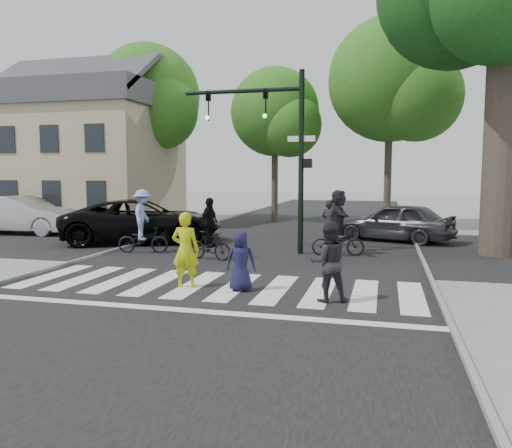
{
  "coord_description": "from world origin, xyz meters",
  "views": [
    {
      "loc": [
        3.88,
        -10.07,
        2.67
      ],
      "look_at": [
        0.5,
        3.0,
        1.3
      ],
      "focal_mm": 35.0,
      "sensor_mm": 36.0,
      "label": 1
    }
  ],
  "objects_px": {
    "pedestrian_woman": "(186,250)",
    "car_suv": "(143,221)",
    "pedestrian_child": "(241,261)",
    "traffic_signal": "(276,136)",
    "cyclist_right": "(338,226)",
    "cyclist_mid": "(209,234)",
    "car_silver": "(23,215)",
    "cyclist_left": "(143,226)",
    "pedestrian_adult": "(329,262)",
    "car_grey": "(395,222)"
  },
  "relations": [
    {
      "from": "pedestrian_woman",
      "to": "pedestrian_adult",
      "type": "relative_size",
      "value": 1.06
    },
    {
      "from": "cyclist_left",
      "to": "cyclist_right",
      "type": "distance_m",
      "value": 6.5
    },
    {
      "from": "pedestrian_adult",
      "to": "car_grey",
      "type": "xyz_separation_m",
      "value": [
        1.52,
        10.09,
        -0.07
      ]
    },
    {
      "from": "pedestrian_adult",
      "to": "cyclist_left",
      "type": "distance_m",
      "value": 8.35
    },
    {
      "from": "pedestrian_child",
      "to": "pedestrian_adult",
      "type": "xyz_separation_m",
      "value": [
        2.03,
        -0.46,
        0.14
      ]
    },
    {
      "from": "pedestrian_adult",
      "to": "car_silver",
      "type": "distance_m",
      "value": 16.69
    },
    {
      "from": "traffic_signal",
      "to": "pedestrian_woman",
      "type": "distance_m",
      "value": 6.36
    },
    {
      "from": "cyclist_left",
      "to": "car_grey",
      "type": "xyz_separation_m",
      "value": [
        8.27,
        5.18,
        -0.16
      ]
    },
    {
      "from": "cyclist_mid",
      "to": "cyclist_right",
      "type": "xyz_separation_m",
      "value": [
        3.79,
        1.79,
        0.16
      ]
    },
    {
      "from": "cyclist_left",
      "to": "car_suv",
      "type": "distance_m",
      "value": 2.59
    },
    {
      "from": "cyclist_left",
      "to": "pedestrian_adult",
      "type": "bearing_deg",
      "value": -36.0
    },
    {
      "from": "car_suv",
      "to": "car_silver",
      "type": "bearing_deg",
      "value": 57.21
    },
    {
      "from": "cyclist_left",
      "to": "pedestrian_woman",
      "type": "bearing_deg",
      "value": -52.68
    },
    {
      "from": "traffic_signal",
      "to": "pedestrian_woman",
      "type": "relative_size",
      "value": 3.37
    },
    {
      "from": "cyclist_left",
      "to": "car_grey",
      "type": "distance_m",
      "value": 9.76
    },
    {
      "from": "pedestrian_woman",
      "to": "pedestrian_child",
      "type": "relative_size",
      "value": 1.28
    },
    {
      "from": "traffic_signal",
      "to": "cyclist_right",
      "type": "xyz_separation_m",
      "value": [
        2.09,
        -0.03,
        -2.94
      ]
    },
    {
      "from": "car_suv",
      "to": "car_silver",
      "type": "height_order",
      "value": "car_suv"
    },
    {
      "from": "traffic_signal",
      "to": "pedestrian_woman",
      "type": "xyz_separation_m",
      "value": [
        -0.96,
        -5.52,
        -3.01
      ]
    },
    {
      "from": "cyclist_right",
      "to": "cyclist_left",
      "type": "bearing_deg",
      "value": -170.53
    },
    {
      "from": "cyclist_left",
      "to": "car_suv",
      "type": "bearing_deg",
      "value": 117.35
    },
    {
      "from": "pedestrian_woman",
      "to": "car_suv",
      "type": "height_order",
      "value": "pedestrian_woman"
    },
    {
      "from": "pedestrian_woman",
      "to": "pedestrian_adult",
      "type": "height_order",
      "value": "pedestrian_woman"
    },
    {
      "from": "pedestrian_adult",
      "to": "car_suv",
      "type": "bearing_deg",
      "value": -58.68
    },
    {
      "from": "traffic_signal",
      "to": "pedestrian_adult",
      "type": "relative_size",
      "value": 3.59
    },
    {
      "from": "cyclist_mid",
      "to": "car_silver",
      "type": "bearing_deg",
      "value": 157.5
    },
    {
      "from": "car_suv",
      "to": "cyclist_left",
      "type": "bearing_deg",
      "value": -174.63
    },
    {
      "from": "pedestrian_woman",
      "to": "cyclist_right",
      "type": "bearing_deg",
      "value": -123.7
    },
    {
      "from": "traffic_signal",
      "to": "cyclist_right",
      "type": "height_order",
      "value": "traffic_signal"
    },
    {
      "from": "pedestrian_adult",
      "to": "cyclist_right",
      "type": "relative_size",
      "value": 0.78
    },
    {
      "from": "pedestrian_woman",
      "to": "pedestrian_child",
      "type": "xyz_separation_m",
      "value": [
        1.36,
        -0.03,
        -0.2
      ]
    },
    {
      "from": "pedestrian_woman",
      "to": "car_suv",
      "type": "distance_m",
      "value": 8.12
    },
    {
      "from": "pedestrian_woman",
      "to": "car_grey",
      "type": "xyz_separation_m",
      "value": [
        4.9,
        9.6,
        -0.12
      ]
    },
    {
      "from": "pedestrian_woman",
      "to": "pedestrian_child",
      "type": "height_order",
      "value": "pedestrian_woman"
    },
    {
      "from": "pedestrian_child",
      "to": "cyclist_mid",
      "type": "relative_size",
      "value": 0.72
    },
    {
      "from": "traffic_signal",
      "to": "car_suv",
      "type": "height_order",
      "value": "traffic_signal"
    },
    {
      "from": "car_grey",
      "to": "pedestrian_child",
      "type": "bearing_deg",
      "value": -0.8
    },
    {
      "from": "pedestrian_adult",
      "to": "car_silver",
      "type": "relative_size",
      "value": 0.33
    },
    {
      "from": "cyclist_left",
      "to": "traffic_signal",
      "type": "bearing_deg",
      "value": 14.31
    },
    {
      "from": "pedestrian_child",
      "to": "traffic_signal",
      "type": "bearing_deg",
      "value": -94.37
    },
    {
      "from": "pedestrian_child",
      "to": "car_suv",
      "type": "relative_size",
      "value": 0.23
    },
    {
      "from": "pedestrian_adult",
      "to": "cyclist_mid",
      "type": "xyz_separation_m",
      "value": [
        -4.13,
        4.19,
        -0.04
      ]
    },
    {
      "from": "car_suv",
      "to": "car_grey",
      "type": "bearing_deg",
      "value": -95.05
    },
    {
      "from": "pedestrian_woman",
      "to": "car_silver",
      "type": "relative_size",
      "value": 0.35
    },
    {
      "from": "cyclist_left",
      "to": "car_silver",
      "type": "xyz_separation_m",
      "value": [
        -7.65,
        3.53,
        -0.09
      ]
    },
    {
      "from": "pedestrian_child",
      "to": "car_suv",
      "type": "bearing_deg",
      "value": -57.24
    },
    {
      "from": "traffic_signal",
      "to": "cyclist_left",
      "type": "bearing_deg",
      "value": -165.69
    },
    {
      "from": "pedestrian_child",
      "to": "car_suv",
      "type": "xyz_separation_m",
      "value": [
        -5.92,
        6.75,
        0.15
      ]
    },
    {
      "from": "pedestrian_woman",
      "to": "car_grey",
      "type": "bearing_deg",
      "value": -121.72
    },
    {
      "from": "pedestrian_woman",
      "to": "pedestrian_child",
      "type": "bearing_deg",
      "value": 174.07
    }
  ]
}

